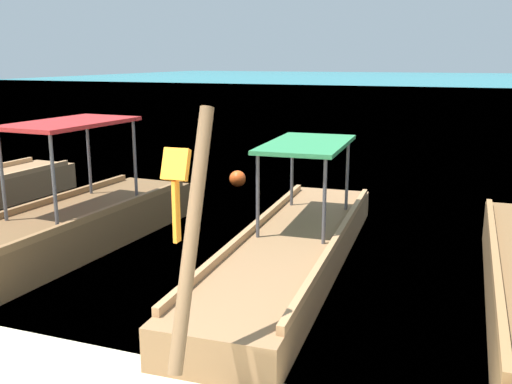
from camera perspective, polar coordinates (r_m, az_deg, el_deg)
sea_water at (r=64.55m, az=18.53°, el=9.99°), size 120.00×120.00×0.00m
longtail_boat_pink_ribbon at (r=8.83m, az=-20.65°, el=-4.24°), size 1.71×6.71×2.50m
longtail_boat_orange_ribbon at (r=8.03m, az=3.67°, el=-5.58°), size 1.58×6.92×2.50m
mooring_buoy_near at (r=13.06m, az=-1.85°, el=1.33°), size 0.38×0.38×0.38m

